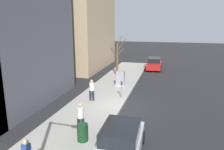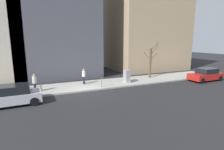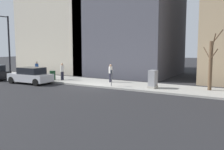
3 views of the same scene
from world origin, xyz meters
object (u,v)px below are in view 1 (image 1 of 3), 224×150
bare_tree (117,58)px  office_tower_left (62,10)px  pedestrian_near_meter (92,89)px  trash_bin (83,132)px  parking_meter (121,88)px  utility_box (120,79)px  parked_car_silver (120,143)px  pedestrian_midblock (81,116)px  parked_car_red (154,64)px

bare_tree → office_tower_left: office_tower_left is taller
bare_tree → pedestrian_near_meter: bearing=90.5°
trash_bin → bare_tree: bearing=-83.3°
parking_meter → utility_box: (0.85, -3.32, -0.13)m
pedestrian_near_meter → office_tower_left: (8.91, -12.99, 6.61)m
utility_box → bare_tree: bare_tree is taller
parked_car_silver → office_tower_left: 24.20m
parking_meter → office_tower_left: office_tower_left is taller
utility_box → office_tower_left: 14.82m
pedestrian_midblock → trash_bin: bearing=-71.0°
utility_box → pedestrian_near_meter: bearing=75.4°
parking_meter → parked_car_silver: bearing=102.1°
parked_car_red → pedestrian_near_meter: size_ratio=2.55×
office_tower_left → pedestrian_midblock: bearing=119.4°
pedestrian_near_meter → pedestrian_midblock: same height
parking_meter → pedestrian_near_meter: 2.42m
parked_car_red → pedestrian_near_meter: (3.66, 14.08, 0.35)m
parked_car_red → bare_tree: 6.73m
parked_car_red → pedestrian_midblock: size_ratio=2.55×
parked_car_red → office_tower_left: 14.41m
utility_box → pedestrian_near_meter: (1.20, 4.60, 0.24)m
trash_bin → pedestrian_midblock: pedestrian_midblock is taller
parked_car_silver → bare_tree: (3.79, -15.12, 1.41)m
parked_car_silver → utility_box: size_ratio=2.97×
pedestrian_midblock → parked_car_silver: bearing=-40.9°
parked_car_red → parking_meter: 12.90m
parked_car_red → trash_bin: 19.91m
bare_tree → trash_bin: bearing=96.7°
utility_box → trash_bin: bearing=92.2°
trash_bin → pedestrian_midblock: 1.08m
office_tower_left → bare_tree: bearing=153.9°
pedestrian_midblock → office_tower_left: office_tower_left is taller
utility_box → pedestrian_near_meter: 4.76m
bare_tree → parking_meter: bearing=106.1°
trash_bin → office_tower_left: (10.51, -18.71, 7.10)m
utility_box → pedestrian_midblock: (0.06, 9.47, 0.24)m
bare_tree → pedestrian_near_meter: (-0.08, 8.67, -1.06)m
bare_tree → pedestrian_near_meter: size_ratio=2.72×
parked_car_red → office_tower_left: (12.57, 1.09, 6.97)m
bare_tree → trash_bin: bare_tree is taller
parked_car_red → bare_tree: (3.74, 5.41, 1.41)m
parked_car_red → utility_box: size_ratio=2.96×
parked_car_silver → utility_box: (2.51, -11.05, 0.11)m
parking_meter → office_tower_left: bearing=-46.9°
parked_car_silver → bare_tree: 15.65m
bare_tree → pedestrian_midblock: (-1.22, 13.54, -1.06)m
pedestrian_midblock → parking_meter: bearing=72.3°
parked_car_silver → parking_meter: 7.91m
parking_meter → trash_bin: (0.45, 7.00, -0.38)m
pedestrian_midblock → parked_car_red: bearing=73.1°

